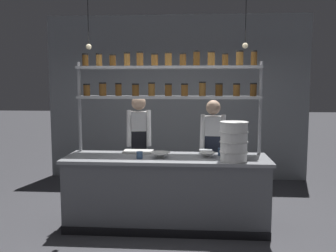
{
  "coord_description": "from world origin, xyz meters",
  "views": [
    {
      "loc": [
        0.36,
        -4.69,
        1.85
      ],
      "look_at": [
        0.01,
        0.2,
        1.29
      ],
      "focal_mm": 40.0,
      "sensor_mm": 36.0,
      "label": 1
    }
  ],
  "objects_px": {
    "prep_bowl_near_left": "(207,155)",
    "prep_bowl_center_front": "(160,155)",
    "spice_shelf_unit": "(169,85)",
    "chef_center": "(213,149)",
    "prep_bowl_center_back": "(206,152)",
    "cutting_board": "(138,152)",
    "container_stack": "(234,141)",
    "serving_cup_by_board": "(221,152)",
    "chef_left": "(139,143)",
    "serving_cup_front": "(140,155)"
  },
  "relations": [
    {
      "from": "prep_bowl_near_left",
      "to": "prep_bowl_center_front",
      "type": "bearing_deg",
      "value": -172.27
    },
    {
      "from": "spice_shelf_unit",
      "to": "prep_bowl_center_front",
      "type": "distance_m",
      "value": 0.97
    },
    {
      "from": "chef_center",
      "to": "prep_bowl_center_back",
      "type": "height_order",
      "value": "chef_center"
    },
    {
      "from": "cutting_board",
      "to": "prep_bowl_near_left",
      "type": "bearing_deg",
      "value": -15.1
    },
    {
      "from": "prep_bowl_center_front",
      "to": "prep_bowl_near_left",
      "type": "bearing_deg",
      "value": 7.73
    },
    {
      "from": "container_stack",
      "to": "prep_bowl_center_front",
      "type": "xyz_separation_m",
      "value": [
        -0.9,
        0.14,
        -0.21
      ]
    },
    {
      "from": "cutting_board",
      "to": "serving_cup_by_board",
      "type": "relative_size",
      "value": 4.09
    },
    {
      "from": "chef_left",
      "to": "cutting_board",
      "type": "relative_size",
      "value": 4.18
    },
    {
      "from": "spice_shelf_unit",
      "to": "container_stack",
      "type": "relative_size",
      "value": 5.19
    },
    {
      "from": "spice_shelf_unit",
      "to": "prep_bowl_center_back",
      "type": "xyz_separation_m",
      "value": [
        0.5,
        -0.07,
        -0.89
      ]
    },
    {
      "from": "serving_cup_front",
      "to": "cutting_board",
      "type": "bearing_deg",
      "value": 101.26
    },
    {
      "from": "serving_cup_front",
      "to": "prep_bowl_center_back",
      "type": "bearing_deg",
      "value": 25.64
    },
    {
      "from": "spice_shelf_unit",
      "to": "chef_left",
      "type": "height_order",
      "value": "spice_shelf_unit"
    },
    {
      "from": "spice_shelf_unit",
      "to": "chef_left",
      "type": "xyz_separation_m",
      "value": [
        -0.48,
        0.43,
        -0.87
      ]
    },
    {
      "from": "spice_shelf_unit",
      "to": "chef_center",
      "type": "bearing_deg",
      "value": 24.02
    },
    {
      "from": "container_stack",
      "to": "prep_bowl_center_back",
      "type": "xyz_separation_m",
      "value": [
        -0.32,
        0.46,
        -0.22
      ]
    },
    {
      "from": "chef_center",
      "to": "container_stack",
      "type": "distance_m",
      "value": 0.86
    },
    {
      "from": "prep_bowl_near_left",
      "to": "serving_cup_front",
      "type": "relative_size",
      "value": 2.47
    },
    {
      "from": "prep_bowl_center_back",
      "to": "serving_cup_by_board",
      "type": "distance_m",
      "value": 0.23
    },
    {
      "from": "chef_left",
      "to": "serving_cup_front",
      "type": "xyz_separation_m",
      "value": [
        0.14,
        -0.9,
        0.0
      ]
    },
    {
      "from": "container_stack",
      "to": "cutting_board",
      "type": "xyz_separation_m",
      "value": [
        -1.23,
        0.47,
        -0.23
      ]
    },
    {
      "from": "spice_shelf_unit",
      "to": "serving_cup_by_board",
      "type": "distance_m",
      "value": 1.13
    },
    {
      "from": "chef_left",
      "to": "prep_bowl_center_back",
      "type": "height_order",
      "value": "chef_left"
    },
    {
      "from": "prep_bowl_center_back",
      "to": "container_stack",
      "type": "bearing_deg",
      "value": -55.17
    },
    {
      "from": "spice_shelf_unit",
      "to": "prep_bowl_center_front",
      "type": "relative_size",
      "value": 9.75
    },
    {
      "from": "container_stack",
      "to": "spice_shelf_unit",
      "type": "bearing_deg",
      "value": 146.98
    },
    {
      "from": "prep_bowl_near_left",
      "to": "prep_bowl_center_front",
      "type": "distance_m",
      "value": 0.6
    },
    {
      "from": "container_stack",
      "to": "prep_bowl_near_left",
      "type": "xyz_separation_m",
      "value": [
        -0.31,
        0.22,
        -0.21
      ]
    },
    {
      "from": "chef_center",
      "to": "cutting_board",
      "type": "xyz_separation_m",
      "value": [
        -1.02,
        -0.33,
        0.0
      ]
    },
    {
      "from": "chef_center",
      "to": "container_stack",
      "type": "height_order",
      "value": "chef_center"
    },
    {
      "from": "spice_shelf_unit",
      "to": "prep_bowl_center_front",
      "type": "bearing_deg",
      "value": -102.18
    },
    {
      "from": "prep_bowl_center_front",
      "to": "container_stack",
      "type": "bearing_deg",
      "value": -8.96
    },
    {
      "from": "spice_shelf_unit",
      "to": "chef_center",
      "type": "relative_size",
      "value": 1.53
    },
    {
      "from": "serving_cup_by_board",
      "to": "prep_bowl_center_back",
      "type": "bearing_deg",
      "value": 147.35
    },
    {
      "from": "chef_center",
      "to": "prep_bowl_center_front",
      "type": "xyz_separation_m",
      "value": [
        -0.69,
        -0.66,
        0.03
      ]
    },
    {
      "from": "chef_left",
      "to": "chef_center",
      "type": "bearing_deg",
      "value": -16.77
    },
    {
      "from": "prep_bowl_near_left",
      "to": "serving_cup_by_board",
      "type": "xyz_separation_m",
      "value": [
        0.18,
        0.11,
        0.02
      ]
    },
    {
      "from": "prep_bowl_center_front",
      "to": "serving_cup_by_board",
      "type": "xyz_separation_m",
      "value": [
        0.78,
        0.2,
        0.01
      ]
    },
    {
      "from": "prep_bowl_near_left",
      "to": "prep_bowl_center_back",
      "type": "height_order",
      "value": "prep_bowl_near_left"
    },
    {
      "from": "chef_center",
      "to": "serving_cup_front",
      "type": "height_order",
      "value": "chef_center"
    },
    {
      "from": "serving_cup_front",
      "to": "serving_cup_by_board",
      "type": "relative_size",
      "value": 0.91
    },
    {
      "from": "chef_left",
      "to": "serving_cup_front",
      "type": "bearing_deg",
      "value": -89.22
    },
    {
      "from": "container_stack",
      "to": "prep_bowl_center_back",
      "type": "distance_m",
      "value": 0.6
    },
    {
      "from": "chef_left",
      "to": "serving_cup_by_board",
      "type": "bearing_deg",
      "value": -36.44
    },
    {
      "from": "chef_left",
      "to": "serving_cup_front",
      "type": "distance_m",
      "value": 0.91
    },
    {
      "from": "container_stack",
      "to": "prep_bowl_near_left",
      "type": "height_order",
      "value": "container_stack"
    },
    {
      "from": "prep_bowl_center_back",
      "to": "prep_bowl_near_left",
      "type": "bearing_deg",
      "value": -87.33
    },
    {
      "from": "chef_left",
      "to": "spice_shelf_unit",
      "type": "bearing_deg",
      "value": -50.4
    },
    {
      "from": "container_stack",
      "to": "prep_bowl_center_front",
      "type": "height_order",
      "value": "container_stack"
    },
    {
      "from": "chef_left",
      "to": "prep_bowl_near_left",
      "type": "xyz_separation_m",
      "value": [
        0.99,
        -0.74,
        -0.02
      ]
    }
  ]
}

